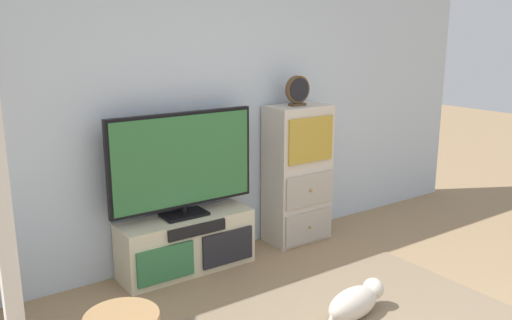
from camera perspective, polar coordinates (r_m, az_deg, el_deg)
back_wall at (r=4.51m, az=-6.03°, el=6.33°), size 6.40×0.12×2.70m
media_console at (r=4.44m, az=-7.39°, el=-8.85°), size 1.11×0.38×0.46m
television at (r=4.24m, az=-7.82°, el=-0.23°), size 1.24×0.22×0.85m
side_cabinet at (r=4.92m, az=4.48°, el=-1.52°), size 0.58×0.38×1.27m
desk_clock at (r=4.75m, az=4.47°, el=7.39°), size 0.24×0.08×0.27m
dog at (r=3.84m, az=10.64°, el=-14.63°), size 0.54×0.23×0.23m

